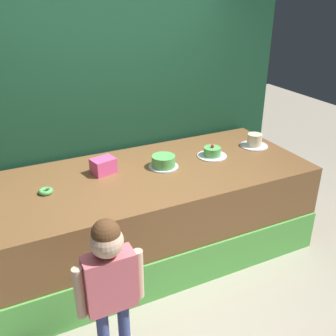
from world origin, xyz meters
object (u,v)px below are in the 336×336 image
at_px(donut, 46,191).
at_px(cake_center_right, 212,152).
at_px(pink_box, 103,166).
at_px(cake_far_right, 254,141).
at_px(child_figure, 109,277).
at_px(cake_center_left, 163,162).

xyz_separation_m(donut, cake_center_right, (1.66, 0.05, 0.02)).
xyz_separation_m(pink_box, cake_center_right, (1.11, -0.11, -0.03)).
bearing_deg(cake_center_right, cake_far_right, 3.52).
bearing_deg(pink_box, child_figure, -106.12).
relative_size(donut, cake_center_left, 0.42).
distance_m(child_figure, donut, 1.11).
distance_m(child_figure, cake_center_right, 1.87).
bearing_deg(donut, cake_far_right, 2.28).
height_order(pink_box, cake_center_left, pink_box).
relative_size(pink_box, cake_center_right, 0.69).
bearing_deg(child_figure, pink_box, 73.88).
distance_m(child_figure, cake_far_right, 2.35).
xyz_separation_m(cake_center_left, cake_far_right, (1.11, 0.05, 0.00)).
relative_size(cake_center_right, cake_far_right, 1.01).
xyz_separation_m(donut, cake_far_right, (2.21, 0.09, 0.04)).
distance_m(pink_box, cake_center_left, 0.57).
bearing_deg(cake_far_right, pink_box, 177.39).
bearing_deg(pink_box, cake_center_right, -5.66).
bearing_deg(cake_far_right, child_figure, -149.83).
bearing_deg(cake_center_left, pink_box, 167.17).
distance_m(pink_box, cake_center_right, 1.11).
relative_size(child_figure, pink_box, 5.83).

